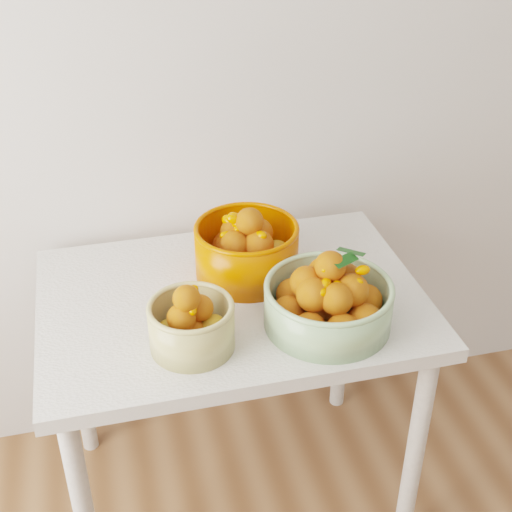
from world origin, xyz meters
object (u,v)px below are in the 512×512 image
at_px(bowl_cream, 191,324).
at_px(bowl_orange, 247,249).
at_px(table, 232,324).
at_px(bowl_green, 329,301).

relative_size(bowl_cream, bowl_orange, 0.84).
bearing_deg(table, bowl_orange, 55.48).
bearing_deg(bowl_cream, bowl_orange, 54.01).
distance_m(table, bowl_green, 0.32).
height_order(bowl_cream, bowl_green, bowl_green).
xyz_separation_m(bowl_cream, bowl_orange, (0.20, 0.27, 0.02)).
distance_m(bowl_green, bowl_orange, 0.30).
relative_size(table, bowl_orange, 3.31).
bearing_deg(bowl_green, table, 139.62).
height_order(table, bowl_orange, bowl_orange).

